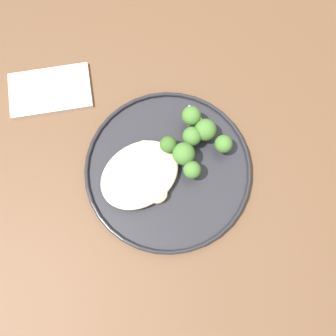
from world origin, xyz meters
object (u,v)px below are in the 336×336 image
Objects in this scene: seared_scallop_rear_pale at (157,193)px; broccoli_floret_split_head at (184,154)px; seared_scallop_tilted_round at (114,174)px; seared_scallop_half_hidden at (126,202)px; broccoli_floret_center_pile at (192,137)px; folded_napkin at (50,90)px; seared_scallop_large_seared at (156,164)px; seared_scallop_right_edge at (125,183)px; dinner_plate at (168,170)px; broccoli_floret_small_sprig at (223,144)px; seared_scallop_left_edge at (144,149)px; broccoli_floret_right_tilted at (205,130)px; broccoli_floret_front_edge at (192,170)px; broccoli_floret_beside_noodles at (168,145)px; broccoli_floret_left_leaning at (191,116)px; seared_scallop_tiny_bay at (143,167)px.

seared_scallop_rear_pale is 0.65× the size of broccoli_floret_split_head.
seared_scallop_half_hidden is at bearing 79.21° from seared_scallop_tilted_round.
broccoli_floret_center_pile is 0.32× the size of folded_napkin.
seared_scallop_large_seared is 0.06m from seared_scallop_right_edge.
seared_scallop_right_edge is at bearing -53.61° from seared_scallop_rear_pale.
seared_scallop_tilted_round reaches higher than dinner_plate.
seared_scallop_right_edge is 0.18m from broccoli_floret_small_sprig.
broccoli_floret_split_head reaches higher than seared_scallop_left_edge.
seared_scallop_half_hidden and seared_scallop_left_edge have the same top height.
broccoli_floret_front_edge is at bearing 35.44° from broccoli_floret_right_tilted.
seared_scallop_tilted_round is 0.64× the size of broccoli_floret_beside_noodles.
dinner_plate is at bearing 103.85° from seared_scallop_left_edge.
folded_napkin is at bearing -56.33° from broccoli_floret_small_sprig.
seared_scallop_half_hidden and seared_scallop_large_seared have the same top height.
broccoli_floret_beside_noodles reaches higher than broccoli_floret_center_pile.
broccoli_floret_split_head reaches higher than broccoli_floret_small_sprig.
broccoli_floret_left_leaning is 0.36× the size of folded_napkin.
broccoli_floret_front_edge is at bearing 153.22° from seared_scallop_right_edge.
seared_scallop_tilted_round is 0.02m from seared_scallop_right_edge.
broccoli_floret_right_tilted reaches higher than seared_scallop_half_hidden.
seared_scallop_large_seared is at bearing 15.69° from broccoli_floret_left_leaning.
broccoli_floret_front_edge is 0.03m from broccoli_floret_split_head.
seared_scallop_half_hidden is at bearing 17.56° from seared_scallop_large_seared.
seared_scallop_rear_pale reaches higher than seared_scallop_left_edge.
seared_scallop_rear_pale is at bearing 126.39° from seared_scallop_right_edge.
seared_scallop_tiny_bay is 0.48× the size of broccoli_floret_right_tilted.
broccoli_floret_right_tilted is (-0.10, 0.01, 0.02)m from seared_scallop_large_seared.
seared_scallop_tiny_bay is (-0.04, -0.01, -0.00)m from seared_scallop_right_edge.
broccoli_floret_left_leaning is at bearing -164.31° from seared_scallop_large_seared.
seared_scallop_rear_pale is at bearing 159.43° from seared_scallop_half_hidden.
seared_scallop_left_edge is 0.11m from broccoli_floret_right_tilted.
seared_scallop_tilted_round is 0.07m from seared_scallop_left_edge.
seared_scallop_tilted_round is 0.12m from broccoli_floret_split_head.
seared_scallop_half_hidden is 0.10m from seared_scallop_left_edge.
seared_scallop_large_seared is 0.03m from seared_scallop_left_edge.
broccoli_floret_small_sprig reaches higher than seared_scallop_left_edge.
broccoli_floret_left_leaning reaches higher than broccoli_floret_right_tilted.
seared_scallop_tiny_bay is 0.10m from broccoli_floret_center_pile.
broccoli_floret_split_head is (-0.03, 0.00, 0.03)m from dinner_plate.
broccoli_floret_center_pile is at bearing -8.67° from broccoli_floret_right_tilted.
broccoli_floret_front_edge is at bearing 145.29° from seared_scallop_tilted_round.
broccoli_floret_center_pile is at bearing 178.48° from seared_scallop_large_seared.
broccoli_floret_split_head is at bearing 168.56° from seared_scallop_right_edge.
seared_scallop_tiny_bay is (0.02, -0.01, 0.00)m from seared_scallop_large_seared.
broccoli_floret_center_pile is at bearing 122.39° from folded_napkin.
seared_scallop_tilted_round is (0.08, -0.04, 0.01)m from dinner_plate.
seared_scallop_right_edge is at bearing 93.15° from folded_napkin.
broccoli_floret_right_tilted reaches higher than seared_scallop_right_edge.
seared_scallop_half_hidden is 0.18m from broccoli_floret_left_leaning.
broccoli_floret_front_edge reaches higher than dinner_plate.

